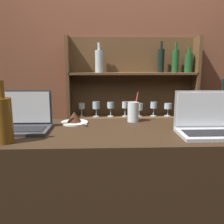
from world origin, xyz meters
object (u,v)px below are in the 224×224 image
Objects in this scene: wine_bottle_amber at (3,119)px; wine_bottle_dark at (222,107)px; laptop_far at (208,125)px; laptop_near at (22,122)px; water_glass at (133,112)px; cake_plate at (74,119)px.

wine_bottle_amber is 1.06× the size of wine_bottle_dark.
laptop_far is 1.04m from wine_bottle_amber.
laptop_near is 1.03m from laptop_far.
wine_bottle_amber reaches higher than laptop_far.
water_glass is 0.79m from wine_bottle_amber.
laptop_far is 1.16× the size of wine_bottle_dark.
cake_plate is at bearing 177.10° from wine_bottle_dark.
laptop_near is at bearing -174.94° from wine_bottle_dark.
water_glass is 0.55m from wine_bottle_dark.
laptop_near is 0.24m from wine_bottle_amber.
water_glass is at bearing 31.96° from wine_bottle_amber.
laptop_near is 1.63× the size of water_glass.
laptop_near is 0.69m from water_glass.
laptop_near is 1.05× the size of wine_bottle_amber.
wine_bottle_amber is at bearing -93.13° from laptop_near.
laptop_far is 0.79m from cake_plate.
laptop_near is 1.21m from wine_bottle_dark.
laptop_far is at bearing -39.81° from water_glass.
wine_bottle_amber is at bearing -164.65° from wine_bottle_dark.
wine_bottle_amber is (-0.67, -0.42, 0.05)m from water_glass.
wine_bottle_amber is at bearing -173.78° from laptop_far.
water_glass is at bearing 140.19° from laptop_far.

